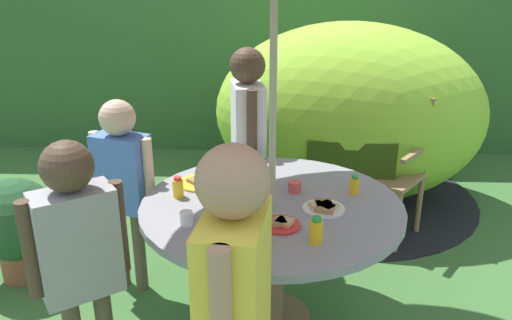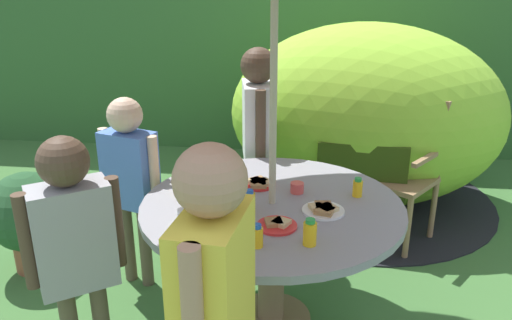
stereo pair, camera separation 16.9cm
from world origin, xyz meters
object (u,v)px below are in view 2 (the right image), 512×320
object	(u,v)px
child_in_blue_shirt	(130,170)
plate_near_left	(323,209)
juice_bottle_center_front	(180,185)
child_in_grey_shirt	(74,237)
child_in_white_shirt	(258,122)
cup_near	(297,188)
dome_tent	(364,116)
plate_near_right	(277,224)
child_in_yellow_shirt	(214,287)
juice_bottle_far_right	(257,236)
cup_far	(184,216)
plate_mid_right	(259,183)
garden_table	(272,224)
snack_bowl	(224,198)
juice_bottle_far_left	(249,203)
wooden_chair	(401,160)
potted_plant	(29,215)
plate_mid_left	(205,181)
juice_bottle_front_edge	(310,233)
juice_bottle_center_back	(358,188)

from	to	relation	value
child_in_blue_shirt	plate_near_left	bearing A→B (deg)	0.53
juice_bottle_center_front	child_in_grey_shirt	bearing A→B (deg)	-116.15
child_in_white_shirt	cup_near	world-z (taller)	child_in_white_shirt
dome_tent	plate_near_right	bearing A→B (deg)	-100.90
child_in_yellow_shirt	plate_near_right	size ratio (longest dim) A/B	7.22
child_in_yellow_shirt	juice_bottle_far_right	xyz separation A→B (m)	(0.08, 0.52, -0.10)
cup_far	juice_bottle_center_front	bearing A→B (deg)	107.47
plate_mid_right	child_in_yellow_shirt	bearing A→B (deg)	-90.67
plate_near_right	plate_mid_right	bearing A→B (deg)	106.43
garden_table	snack_bowl	distance (m)	0.29
plate_near_left	cup_far	world-z (taller)	cup_far
snack_bowl	plate_near_right	size ratio (longest dim) A/B	0.70
child_in_yellow_shirt	juice_bottle_center_front	distance (m)	1.09
plate_near_right	dome_tent	bearing A→B (deg)	74.44
plate_near_left	juice_bottle_far_left	world-z (taller)	juice_bottle_far_left
child_in_blue_shirt	plate_near_right	world-z (taller)	child_in_blue_shirt
juice_bottle_far_right	cup_near	world-z (taller)	juice_bottle_far_right
juice_bottle_far_left	cup_near	size ratio (longest dim) A/B	1.75
juice_bottle_center_front	cup_far	world-z (taller)	juice_bottle_center_front
plate_near_right	juice_bottle_center_front	bearing A→B (deg)	150.52
cup_far	child_in_white_shirt	bearing A→B (deg)	79.76
wooden_chair	juice_bottle_far_left	world-z (taller)	wooden_chair
potted_plant	cup_far	xyz separation A→B (m)	(1.19, -0.62, 0.38)
child_in_blue_shirt	plate_mid_left	bearing A→B (deg)	11.00
garden_table	plate_mid_right	size ratio (longest dim) A/B	7.32
dome_tent	cup_near	bearing A→B (deg)	-102.09
wooden_chair	child_in_white_shirt	xyz separation A→B (m)	(-1.00, -0.21, 0.30)
juice_bottle_front_edge	cup_near	world-z (taller)	juice_bottle_front_edge
juice_bottle_far_left	juice_bottle_front_edge	xyz separation A→B (m)	(0.30, -0.26, -0.00)
plate_mid_left	plate_near_right	size ratio (longest dim) A/B	1.34
cup_near	juice_bottle_center_back	bearing A→B (deg)	-1.49
child_in_grey_shirt	juice_bottle_far_left	xyz separation A→B (m)	(0.69, 0.42, -0.00)
cup_near	cup_far	distance (m)	0.65
garden_table	juice_bottle_center_front	bearing A→B (deg)	174.49
snack_bowl	plate_mid_left	bearing A→B (deg)	120.02
plate_mid_left	juice_bottle_front_edge	xyz separation A→B (m)	(0.60, -0.63, 0.05)
child_in_white_shirt	plate_mid_left	world-z (taller)	child_in_white_shirt
child_in_blue_shirt	juice_bottle_center_front	world-z (taller)	child_in_blue_shirt
wooden_chair	cup_far	distance (m)	1.85
juice_bottle_front_edge	cup_far	distance (m)	0.60
garden_table	plate_mid_left	bearing A→B (deg)	150.61
dome_tent	child_in_grey_shirt	world-z (taller)	dome_tent
plate_near_left	juice_bottle_far_left	distance (m)	0.37
juice_bottle_center_front	juice_bottle_far_left	bearing A→B (deg)	-25.27
juice_bottle_far_right	potted_plant	bearing A→B (deg)	152.71
dome_tent	juice_bottle_far_right	distance (m)	2.26
garden_table	wooden_chair	bearing A→B (deg)	53.91
juice_bottle_far_left	juice_bottle_center_back	xyz separation A→B (m)	(0.54, 0.27, -0.01)
juice_bottle_far_right	wooden_chair	bearing A→B (deg)	61.71
juice_bottle_front_edge	cup_near	size ratio (longest dim) A/B	1.70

